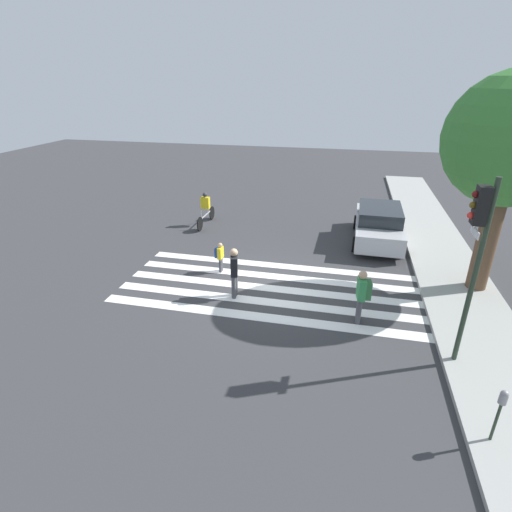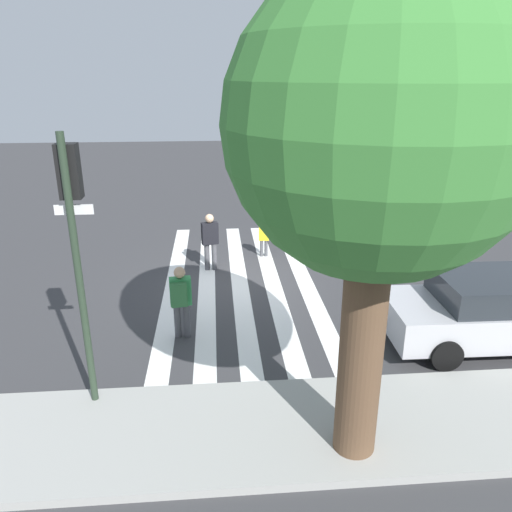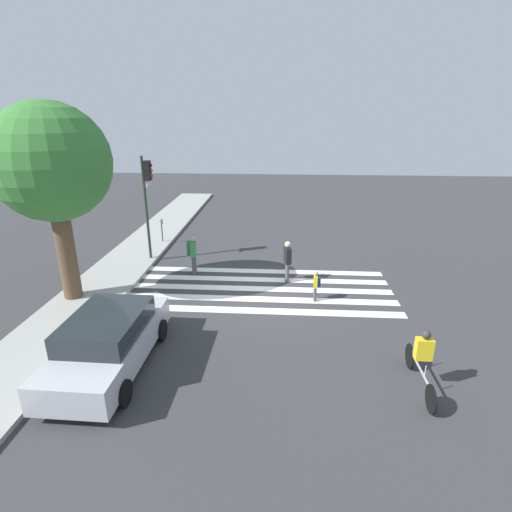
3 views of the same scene
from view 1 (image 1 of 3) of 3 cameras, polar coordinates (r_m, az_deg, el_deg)
ground_plane at (r=13.68m, az=1.82°, el=-4.61°), size 60.00×60.00×0.00m
sidewalk_curb at (r=14.05m, az=27.88°, el=-6.54°), size 36.00×2.50×0.14m
crosswalk_stripes at (r=13.68m, az=1.82°, el=-4.59°), size 4.10×10.00×0.01m
traffic_light at (r=9.98m, az=29.02°, el=1.90°), size 0.60×0.50×4.73m
parking_meter at (r=9.14m, az=31.61°, el=-17.71°), size 0.15×0.15×1.35m
street_tree at (r=14.05m, az=32.72°, el=13.51°), size 3.87×3.87×6.88m
pedestrian_adult_yellow_jacket at (r=11.81m, az=14.94°, el=-5.11°), size 0.48×0.41×1.65m
pedestrian_adult_blue_shirt at (r=14.60m, az=-5.20°, el=0.16°), size 0.33×0.27×1.14m
pedestrian_child_with_backpack at (r=12.75m, az=-3.12°, el=-2.02°), size 0.51×0.32×1.70m
cyclist_mid_street at (r=19.41m, az=-7.21°, el=6.84°), size 2.37×0.40×1.62m
car_parked_silver_sedan at (r=18.07m, az=17.11°, el=4.37°), size 4.65×2.13×1.55m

